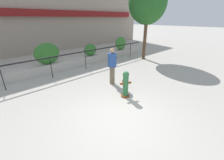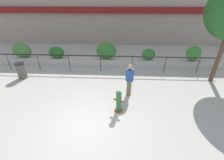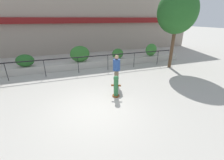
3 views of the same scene
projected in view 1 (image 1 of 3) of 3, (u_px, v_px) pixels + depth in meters
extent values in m
plane|color=#B2ADA3|center=(119.00, 119.00, 4.76)|extent=(120.00, 120.00, 0.00)
cube|color=gray|center=(4.00, 3.00, 11.21)|extent=(30.00, 1.00, 8.00)
cube|color=maroon|center=(9.00, 12.00, 11.00)|extent=(27.00, 0.36, 0.56)
cube|color=#B7B2A8|center=(44.00, 69.00, 8.66)|extent=(18.00, 0.70, 0.50)
cube|color=black|center=(50.00, 58.00, 7.59)|extent=(15.00, 0.05, 0.06)
cylinder|color=black|center=(2.00, 78.00, 6.43)|extent=(0.04, 0.04, 1.15)
cylinder|color=black|center=(51.00, 68.00, 7.80)|extent=(0.04, 0.04, 1.15)
cylinder|color=black|center=(86.00, 60.00, 9.17)|extent=(0.04, 0.04, 1.15)
cylinder|color=black|center=(111.00, 55.00, 10.55)|extent=(0.04, 0.04, 1.15)
cylinder|color=black|center=(130.00, 50.00, 11.92)|extent=(0.04, 0.04, 1.15)
ellipsoid|color=#2D6B28|center=(47.00, 54.00, 8.53)|extent=(1.45, 0.63, 1.19)
ellipsoid|color=#2D6B28|center=(90.00, 50.00, 10.54)|extent=(0.96, 0.58, 0.81)
ellipsoid|color=#387F33|center=(121.00, 43.00, 12.50)|extent=(1.05, 0.63, 1.04)
cylinder|color=brown|center=(125.00, 96.00, 6.14)|extent=(0.47, 0.47, 0.06)
cylinder|color=#286638|center=(126.00, 86.00, 5.97)|extent=(0.29, 0.29, 0.85)
sphere|color=#286638|center=(126.00, 75.00, 5.79)|extent=(0.25, 0.25, 0.25)
cylinder|color=brown|center=(124.00, 82.00, 6.08)|extent=(0.16, 0.17, 0.11)
cylinder|color=brown|center=(130.00, 83.00, 5.98)|extent=(0.15, 0.13, 0.09)
cylinder|color=brown|center=(122.00, 84.00, 5.87)|extent=(0.15, 0.13, 0.09)
cylinder|color=brown|center=(145.00, 41.00, 11.25)|extent=(0.24, 0.24, 2.79)
ellipsoid|color=#235B23|center=(148.00, 2.00, 10.26)|extent=(2.82, 2.54, 2.97)
cylinder|color=brown|center=(112.00, 75.00, 7.18)|extent=(0.27, 0.27, 0.88)
cylinder|color=#26478C|center=(112.00, 60.00, 6.89)|extent=(0.45, 0.45, 0.62)
sphere|color=tan|center=(112.00, 51.00, 6.73)|extent=(0.23, 0.23, 0.23)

